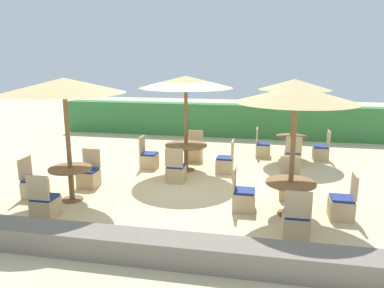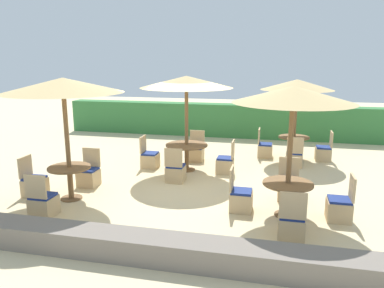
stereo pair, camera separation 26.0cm
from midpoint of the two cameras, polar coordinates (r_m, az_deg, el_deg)
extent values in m
plane|color=beige|center=(9.63, -1.48, -6.02)|extent=(40.00, 40.00, 0.00)
cube|color=#387A3D|center=(15.32, 3.55, 3.67)|extent=(13.00, 0.70, 1.32)
cube|color=slate|center=(6.26, -9.32, -15.17)|extent=(10.00, 0.56, 0.40)
cylinder|color=brown|center=(8.64, -19.16, 0.16)|extent=(0.10, 0.10, 2.65)
cone|color=tan|center=(8.47, -19.79, 8.40)|extent=(2.59, 2.59, 0.32)
cylinder|color=brown|center=(9.01, -18.54, -7.99)|extent=(0.48, 0.48, 0.03)
cylinder|color=brown|center=(8.90, -18.70, -5.92)|extent=(0.12, 0.12, 0.72)
cylinder|color=brown|center=(8.78, -18.88, -3.57)|extent=(0.95, 0.95, 0.04)
cube|color=tan|center=(9.71, -16.20, -5.15)|extent=(0.46, 0.46, 0.40)
cube|color=navy|center=(9.64, -16.29, -3.88)|extent=(0.42, 0.42, 0.05)
cube|color=tan|center=(9.75, -15.82, -2.05)|extent=(0.46, 0.04, 0.48)
cube|color=tan|center=(9.43, -23.53, -6.27)|extent=(0.46, 0.46, 0.40)
cube|color=navy|center=(9.37, -23.65, -4.97)|extent=(0.42, 0.42, 0.05)
cube|color=tan|center=(9.41, -24.85, -3.31)|extent=(0.04, 0.46, 0.48)
cube|color=tan|center=(8.21, -22.23, -9.00)|extent=(0.46, 0.46, 0.40)
cube|color=navy|center=(8.13, -22.36, -7.52)|extent=(0.42, 0.42, 0.05)
cube|color=tan|center=(7.88, -23.36, -6.21)|extent=(0.46, 0.04, 0.48)
cylinder|color=brown|center=(7.63, 14.12, -1.57)|extent=(0.10, 0.10, 2.54)
cone|color=tan|center=(7.42, 14.63, 7.37)|extent=(2.34, 2.34, 0.32)
cylinder|color=brown|center=(8.03, 13.62, -10.29)|extent=(0.48, 0.48, 0.03)
cylinder|color=brown|center=(7.91, 13.75, -8.18)|extent=(0.12, 0.12, 0.66)
cylinder|color=brown|center=(7.79, 13.89, -5.76)|extent=(1.01, 1.01, 0.04)
cube|color=tan|center=(8.01, 6.98, -8.61)|extent=(0.46, 0.46, 0.40)
cube|color=navy|center=(7.93, 7.03, -7.10)|extent=(0.42, 0.42, 0.05)
cube|color=tan|center=(7.86, 5.55, -5.21)|extent=(0.04, 0.46, 0.48)
cube|color=tan|center=(8.08, 20.87, -9.23)|extent=(0.46, 0.46, 0.40)
cube|color=navy|center=(8.00, 21.00, -7.73)|extent=(0.42, 0.42, 0.05)
cube|color=tan|center=(7.95, 22.65, -5.97)|extent=(0.04, 0.46, 0.48)
cube|color=tan|center=(7.07, 14.47, -12.01)|extent=(0.46, 0.46, 0.40)
cube|color=navy|center=(6.98, 14.58, -10.34)|extent=(0.42, 0.42, 0.05)
cube|color=tan|center=(6.68, 14.80, -8.95)|extent=(0.46, 0.04, 0.48)
cube|color=tan|center=(8.85, 13.80, -6.79)|extent=(0.46, 0.46, 0.40)
cube|color=navy|center=(8.77, 13.88, -5.41)|extent=(0.42, 0.42, 0.05)
cube|color=tan|center=(8.90, 13.92, -3.37)|extent=(0.46, 0.04, 0.48)
cylinder|color=brown|center=(10.43, -1.64, 2.80)|extent=(0.10, 0.10, 2.58)
cone|color=tan|center=(10.29, -1.68, 9.46)|extent=(2.55, 2.55, 0.32)
cylinder|color=brown|center=(10.73, -1.59, -3.92)|extent=(0.48, 0.48, 0.03)
cylinder|color=brown|center=(10.64, -1.60, -2.15)|extent=(0.12, 0.12, 0.72)
cylinder|color=brown|center=(10.55, -1.62, -0.17)|extent=(1.18, 1.18, 0.04)
cube|color=tan|center=(10.48, 4.27, -3.31)|extent=(0.46, 0.46, 0.40)
cube|color=navy|center=(10.42, 4.29, -2.12)|extent=(0.42, 0.42, 0.05)
cube|color=tan|center=(10.33, 5.47, -0.76)|extent=(0.04, 0.46, 0.48)
cube|color=tan|center=(10.99, -7.19, -2.61)|extent=(0.46, 0.46, 0.40)
cube|color=navy|center=(10.93, -7.22, -1.47)|extent=(0.42, 0.42, 0.05)
cube|color=tan|center=(10.94, -8.31, -0.07)|extent=(0.04, 0.46, 0.48)
cube|color=tan|center=(11.63, -0.27, -1.63)|extent=(0.46, 0.46, 0.40)
cube|color=navy|center=(11.58, -0.27, -0.55)|extent=(0.42, 0.42, 0.05)
cube|color=tan|center=(11.72, -0.07, 0.95)|extent=(0.46, 0.04, 0.48)
cube|color=tan|center=(9.72, -3.20, -4.61)|extent=(0.46, 0.46, 0.40)
cube|color=navy|center=(9.66, -3.21, -3.34)|extent=(0.42, 0.42, 0.05)
cube|color=tan|center=(9.39, -3.55, -2.14)|extent=(0.46, 0.04, 0.48)
cylinder|color=brown|center=(12.17, 14.48, 3.47)|extent=(0.10, 0.10, 2.42)
cone|color=tan|center=(12.05, 14.79, 8.77)|extent=(2.22, 2.22, 0.32)
cylinder|color=brown|center=(12.42, 14.17, -1.97)|extent=(0.48, 0.48, 0.03)
cylinder|color=brown|center=(12.34, 14.26, -0.53)|extent=(0.12, 0.12, 0.67)
cylinder|color=brown|center=(12.27, 14.35, 1.09)|extent=(0.96, 0.96, 0.04)
cube|color=tan|center=(12.34, 10.17, -0.98)|extent=(0.46, 0.46, 0.40)
cube|color=navy|center=(12.29, 10.21, 0.03)|extent=(0.42, 0.42, 0.05)
cube|color=tan|center=(12.23, 9.28, 1.29)|extent=(0.04, 0.46, 0.48)
cube|color=tan|center=(11.47, 14.42, -2.26)|extent=(0.46, 0.46, 0.40)
cube|color=navy|center=(11.41, 14.48, -1.17)|extent=(0.42, 0.42, 0.05)
cube|color=tan|center=(11.15, 14.61, -0.11)|extent=(0.46, 0.04, 0.48)
cube|color=tan|center=(12.41, 18.41, -1.37)|extent=(0.46, 0.46, 0.40)
cube|color=navy|center=(12.36, 18.48, -0.36)|extent=(0.42, 0.42, 0.05)
cube|color=tan|center=(12.33, 19.53, 0.79)|extent=(0.04, 0.46, 0.48)
camera|label=1|loc=(0.13, -90.75, -0.17)|focal=35.00mm
camera|label=2|loc=(0.13, 89.25, 0.17)|focal=35.00mm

